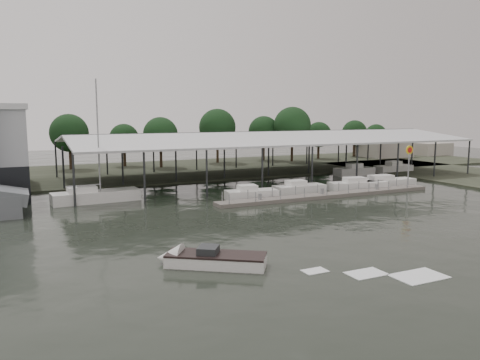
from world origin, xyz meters
name	(u,v)px	position (x,y,z in m)	size (l,w,h in m)	color
ground	(253,230)	(0.00, 0.00, 0.00)	(200.00, 200.00, 0.00)	black
land_strip_far	(135,172)	(0.00, 42.00, 0.10)	(140.00, 30.00, 0.30)	#3E4332
covered_boat_shed	(269,136)	(17.00, 28.00, 6.13)	(58.24, 24.00, 6.96)	silver
floating_dock	(329,195)	(15.00, 10.00, 0.20)	(28.00, 2.00, 1.40)	#6A655D
shell_fuel_sign	(409,159)	(27.00, 9.99, 3.93)	(1.10, 0.18, 5.55)	gray
distant_commercial_buildings	(398,149)	(59.03, 44.69, 1.84)	(22.00, 8.00, 4.00)	#A19A8D
white_sailboat	(95,196)	(-9.78, 18.25, 0.66)	(9.30, 3.20, 13.30)	white
speedboat_underway	(207,260)	(-6.75, -6.93, 0.39)	(15.63, 11.09, 2.00)	white
moored_cruiser_0	(251,194)	(6.13, 12.44, 0.61)	(5.99, 2.93, 1.70)	white
moored_cruiser_1	(299,189)	(12.97, 13.29, 0.61)	(6.33, 2.25, 1.70)	white
moored_cruiser_2	(357,185)	(21.02, 12.44, 0.61)	(7.67, 3.56, 1.70)	white
moored_cruiser_3	(383,183)	(25.45, 12.68, 0.61)	(9.10, 2.53, 1.70)	white
horizon_tree_line	(241,131)	(21.88, 47.81, 6.20)	(70.60, 11.45, 10.86)	#302115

